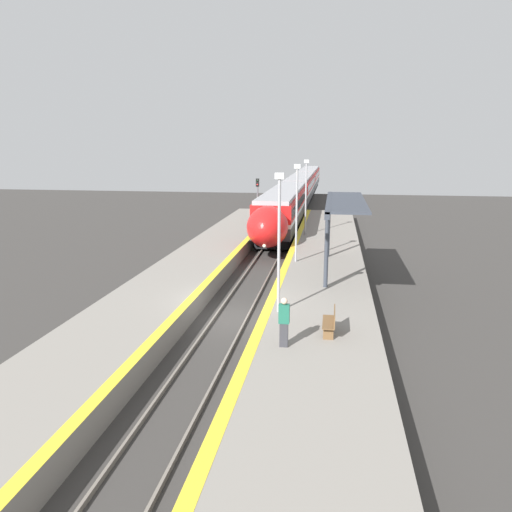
{
  "coord_description": "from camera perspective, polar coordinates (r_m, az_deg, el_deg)",
  "views": [
    {
      "loc": [
        4.36,
        -20.67,
        7.56
      ],
      "look_at": [
        0.55,
        3.62,
        2.1
      ],
      "focal_mm": 35.0,
      "sensor_mm": 36.0,
      "label": 1
    }
  ],
  "objects": [
    {
      "name": "rail_right",
      "position": [
        22.28,
        -1.02,
        -7.1
      ],
      "size": [
        0.08,
        90.0,
        0.15
      ],
      "primitive_type": "cube",
      "color": "slate",
      "rests_on": "ground_plane"
    },
    {
      "name": "platform_bench",
      "position": [
        18.26,
        8.57,
        -7.4
      ],
      "size": [
        0.44,
        1.52,
        0.89
      ],
      "color": "brown",
      "rests_on": "platform_right"
    },
    {
      "name": "lamppost_far",
      "position": [
        37.9,
        5.73,
        7.24
      ],
      "size": [
        0.36,
        0.2,
        5.62
      ],
      "color": "#9E9EA3",
      "rests_on": "platform_right"
    },
    {
      "name": "lamppost_near",
      "position": [
        19.75,
        2.65,
        2.47
      ],
      "size": [
        0.36,
        0.2,
        5.62
      ],
      "color": "#9E9EA3",
      "rests_on": "platform_right"
    },
    {
      "name": "railway_signal",
      "position": [
        44.89,
        0.17,
        6.49
      ],
      "size": [
        0.28,
        0.28,
        4.69
      ],
      "color": "#59595E",
      "rests_on": "ground_plane"
    },
    {
      "name": "rail_left",
      "position": [
        22.56,
        -4.65,
        -6.89
      ],
      "size": [
        0.08,
        90.0,
        0.15
      ],
      "primitive_type": "cube",
      "color": "slate",
      "rests_on": "ground_plane"
    },
    {
      "name": "person_waiting",
      "position": [
        16.85,
        3.22,
        -7.47
      ],
      "size": [
        0.36,
        0.22,
        1.71
      ],
      "color": "#333338",
      "rests_on": "platform_right"
    },
    {
      "name": "ground_plane",
      "position": [
        22.44,
        -2.85,
        -7.18
      ],
      "size": [
        120.0,
        120.0,
        0.0
      ],
      "primitive_type": "plane",
      "color": "#383533"
    },
    {
      "name": "train",
      "position": [
        63.88,
        5.01,
        7.62
      ],
      "size": [
        2.91,
        65.38,
        3.78
      ],
      "color": "black",
      "rests_on": "ground_plane"
    },
    {
      "name": "station_canopy",
      "position": [
        26.89,
        9.52,
        5.73
      ],
      "size": [
        2.02,
        9.81,
        3.82
      ],
      "color": "#333842",
      "rests_on": "platform_right"
    },
    {
      "name": "platform_left",
      "position": [
        23.28,
        -11.72,
        -5.51
      ],
      "size": [
        4.15,
        64.0,
        0.92
      ],
      "color": "gray",
      "rests_on": "ground_plane"
    },
    {
      "name": "platform_right",
      "position": [
        21.86,
        7.23,
        -6.54
      ],
      "size": [
        4.63,
        64.0,
        0.92
      ],
      "color": "gray",
      "rests_on": "ground_plane"
    },
    {
      "name": "lamppost_mid",
      "position": [
        28.79,
        4.67,
        5.61
      ],
      "size": [
        0.36,
        0.2,
        5.62
      ],
      "color": "#9E9EA3",
      "rests_on": "platform_right"
    }
  ]
}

